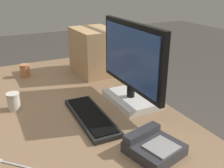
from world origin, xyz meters
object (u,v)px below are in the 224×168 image
object	(u,v)px
monitor	(131,68)
paper_cup_left	(25,70)
desk_phone	(153,146)
spoon	(7,163)
paper_cup_right	(14,101)
cardboard_box	(95,51)
keyboard	(91,116)

from	to	relation	value
monitor	paper_cup_left	size ratio (longest dim) A/B	6.38
desk_phone	spoon	size ratio (longest dim) A/B	1.72
monitor	paper_cup_right	size ratio (longest dim) A/B	6.09
cardboard_box	spoon	bearing A→B (deg)	-41.58
keyboard	paper_cup_right	bearing A→B (deg)	-129.10
paper_cup_left	spoon	world-z (taller)	paper_cup_left
monitor	spoon	bearing A→B (deg)	-70.46
desk_phone	paper_cup_left	size ratio (longest dim) A/B	2.56
paper_cup_left	paper_cup_right	world-z (taller)	paper_cup_right
paper_cup_right	paper_cup_left	bearing A→B (deg)	163.98
monitor	spoon	size ratio (longest dim) A/B	4.28
keyboard	spoon	world-z (taller)	keyboard
monitor	cardboard_box	bearing A→B (deg)	177.29
monitor	paper_cup_right	distance (m)	0.65
keyboard	paper_cup_left	bearing A→B (deg)	-165.12
spoon	cardboard_box	xyz separation A→B (m)	(-0.81, 0.71, 0.16)
keyboard	spoon	bearing A→B (deg)	-66.44
cardboard_box	paper_cup_right	bearing A→B (deg)	-60.26
spoon	keyboard	bearing A→B (deg)	-112.99
desk_phone	paper_cup_left	distance (m)	1.18
keyboard	desk_phone	world-z (taller)	desk_phone
cardboard_box	keyboard	bearing A→B (deg)	-25.08
spoon	cardboard_box	bearing A→B (deg)	-86.61
monitor	paper_cup_right	bearing A→B (deg)	-108.88
paper_cup_right	keyboard	bearing A→B (deg)	49.39
paper_cup_left	spoon	distance (m)	0.97
keyboard	desk_phone	size ratio (longest dim) A/B	1.94
monitor	paper_cup_left	world-z (taller)	monitor
monitor	desk_phone	distance (m)	0.50
cardboard_box	monitor	bearing A→B (deg)	-2.71
keyboard	cardboard_box	distance (m)	0.72
monitor	keyboard	bearing A→B (deg)	-74.47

